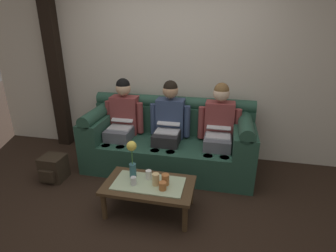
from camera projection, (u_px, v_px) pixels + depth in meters
ground_plane at (145, 220)px, 2.80m from camera, size 14.00×14.00×0.00m
back_wall_patterned at (177, 58)px, 3.82m from camera, size 6.00×0.12×2.90m
timber_pillar at (55, 56)px, 4.08m from camera, size 0.20×0.20×2.90m
couch at (169, 142)px, 3.73m from camera, size 2.27×0.88×0.96m
person_left at (123, 119)px, 3.75m from camera, size 0.56×0.67×1.22m
person_middle at (169, 123)px, 3.62m from camera, size 0.56×0.67×1.22m
person_right at (219, 127)px, 3.48m from camera, size 0.56×0.67×1.22m
coffee_table at (149, 187)px, 2.83m from camera, size 0.95×0.54×0.35m
flower_vase at (132, 157)px, 2.83m from camera, size 0.11×0.11×0.43m
cup_near_left at (165, 179)px, 2.77m from camera, size 0.08×0.08×0.12m
cup_near_right at (156, 179)px, 2.76m from camera, size 0.08×0.08×0.13m
cup_far_center at (163, 186)px, 2.69m from camera, size 0.08×0.08×0.08m
cup_far_left at (133, 181)px, 2.77m from camera, size 0.06×0.06×0.09m
cup_far_right at (149, 175)px, 2.87m from camera, size 0.06×0.06×0.10m
backpack_left at (53, 168)px, 3.47m from camera, size 0.29×0.31×0.33m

